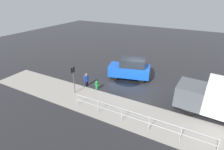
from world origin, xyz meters
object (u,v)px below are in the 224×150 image
at_px(delivery_truck, 223,99).
at_px(fire_hydrant, 97,85).
at_px(pedestrian, 87,79).
at_px(moving_hatchback, 130,69).
at_px(sign_post, 73,76).

distance_m(delivery_truck, fire_hydrant, 9.40).
height_order(delivery_truck, pedestrian, delivery_truck).
relative_size(delivery_truck, pedestrian, 4.51).
distance_m(moving_hatchback, sign_post, 5.68).
bearing_deg(pedestrian, fire_hydrant, 175.23).
bearing_deg(sign_post, pedestrian, -94.20).
xyz_separation_m(delivery_truck, fire_hydrant, (9.31, 0.79, -0.97)).
distance_m(fire_hydrant, sign_post, 2.25).
bearing_deg(pedestrian, sign_post, 85.80).
height_order(pedestrian, sign_post, sign_post).
relative_size(fire_hydrant, sign_post, 0.33).
bearing_deg(fire_hydrant, pedestrian, -4.77).
relative_size(moving_hatchback, delivery_truck, 0.76).
bearing_deg(fire_hydrant, sign_post, 49.04).
xyz_separation_m(moving_hatchback, sign_post, (2.94, 4.84, 0.55)).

